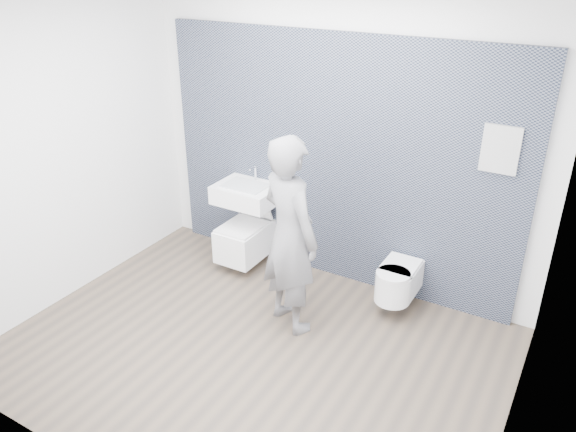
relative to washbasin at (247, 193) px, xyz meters
The scene contains 8 objects.
ground 1.67m from the washbasin, 55.16° to the right, with size 4.00×4.00×0.00m, color brown.
room_shell 1.75m from the washbasin, 55.16° to the right, with size 4.00×4.00×4.00m.
tile_wall 1.19m from the washbasin, 17.36° to the left, with size 3.60×0.06×2.40m, color black.
washbasin is the anchor object (origin of this frame).
toilet_square 0.49m from the washbasin, 90.00° to the right, with size 0.41×0.59×0.76m.
toilet_rounded 1.73m from the washbasin, ahead, with size 0.32×0.55×0.30m.
info_placard 2.45m from the washbasin, ahead, with size 0.29×0.03×0.39m, color white.
visitor 1.15m from the washbasin, 37.48° to the right, with size 0.64×0.42×1.75m, color slate.
Camera 1 is at (2.15, -3.08, 3.06)m, focal length 35.00 mm.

